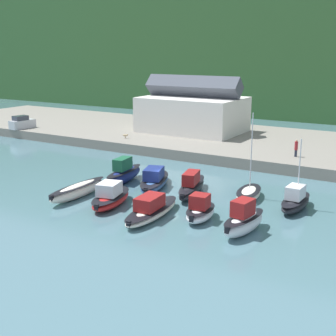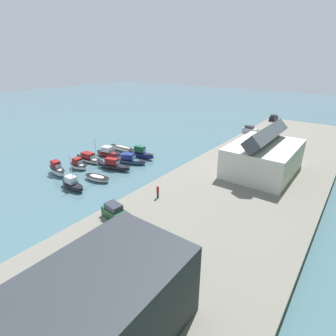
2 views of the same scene
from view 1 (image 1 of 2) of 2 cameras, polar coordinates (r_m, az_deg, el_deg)
ground_plane at (r=47.59m, az=-0.49°, el=-3.21°), size 320.00×320.00×0.00m
quay_promenade at (r=70.38m, az=10.79°, el=2.88°), size 124.33×25.56×1.38m
harbor_clubhouse at (r=75.45m, az=3.02°, el=6.84°), size 15.90×10.95×8.95m
moored_boat_0 at (r=51.67m, az=-5.39°, el=-0.65°), size 2.51×7.12×2.83m
moored_boat_1 at (r=49.64m, az=-1.67°, el=-1.53°), size 4.80×8.19×2.20m
moored_boat_2 at (r=47.33m, az=2.91°, el=-2.22°), size 3.54×8.05×2.42m
moored_boat_3 at (r=46.58m, az=9.81°, el=-3.09°), size 3.02×5.79×8.48m
moored_boat_4 at (r=44.36m, az=15.28°, el=-3.89°), size 2.04×5.82×6.55m
moored_boat_5 at (r=47.18m, az=-10.92°, el=-2.68°), size 1.69×8.02×1.42m
moored_boat_6 at (r=44.24m, az=-7.01°, el=-3.55°), size 3.92×6.85×2.33m
moored_boat_7 at (r=40.96m, az=-2.04°, el=-5.09°), size 2.87×8.38×2.07m
moored_boat_8 at (r=40.35m, az=3.96°, el=-5.23°), size 2.53×4.58×2.36m
moored_boat_9 at (r=37.89m, az=9.21°, el=-6.36°), size 2.42×5.71×2.87m
parked_car_0 at (r=82.43m, az=-17.37°, el=5.27°), size 2.35×4.40×2.16m
person_on_quay at (r=59.78m, az=15.35°, el=2.37°), size 0.40×0.40×2.14m
dog_on_quay at (r=70.14m, az=-5.21°, el=4.00°), size 0.88×0.48×0.68m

